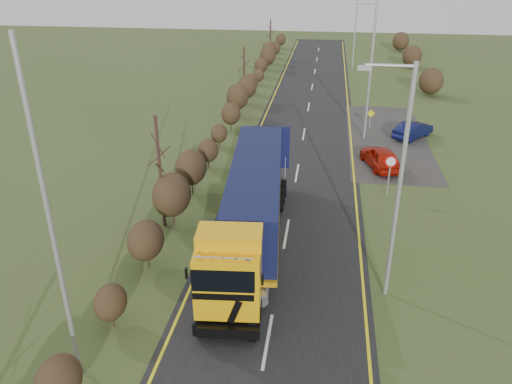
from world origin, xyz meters
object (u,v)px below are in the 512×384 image
object	(u,v)px
car_red_hatchback	(381,157)
streetlight_near	(397,178)
car_blue_sedan	(413,130)
speed_sign	(390,168)
lorry	(252,205)

from	to	relation	value
car_red_hatchback	streetlight_near	xyz separation A→B (m)	(-1.01, -14.21, 4.66)
car_blue_sedan	speed_sign	size ratio (longest dim) A/B	1.51
car_blue_sedan	streetlight_near	bearing A→B (deg)	118.03
streetlight_near	lorry	bearing A→B (deg)	153.57
car_red_hatchback	streetlight_near	bearing A→B (deg)	69.47
car_red_hatchback	speed_sign	world-z (taller)	speed_sign
car_red_hatchback	car_blue_sedan	distance (m)	7.21
streetlight_near	car_red_hatchback	bearing A→B (deg)	85.94
speed_sign	car_red_hatchback	bearing A→B (deg)	90.73
streetlight_near	speed_sign	distance (m)	10.37
streetlight_near	speed_sign	bearing A→B (deg)	83.71
car_red_hatchback	lorry	bearing A→B (deg)	41.42
lorry	streetlight_near	size ratio (longest dim) A/B	1.50
streetlight_near	speed_sign	size ratio (longest dim) A/B	3.75
car_red_hatchback	car_blue_sedan	size ratio (longest dim) A/B	1.08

